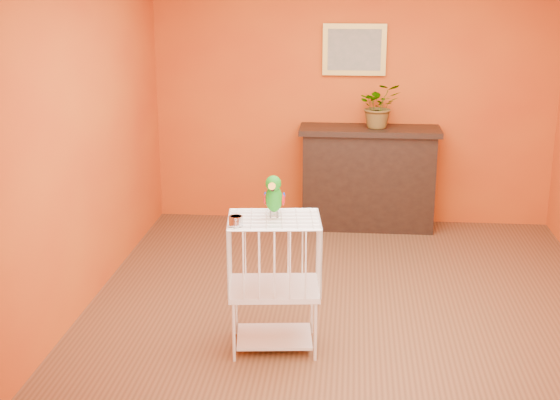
# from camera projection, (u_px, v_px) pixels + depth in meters

# --- Properties ---
(ground) EXTENTS (4.50, 4.50, 0.00)m
(ground) POSITION_uv_depth(u_px,v_px,m) (347.00, 307.00, 5.98)
(ground) COLOR brown
(ground) RESTS_ON ground
(room_shell) EXTENTS (4.50, 4.50, 4.50)m
(room_shell) POSITION_uv_depth(u_px,v_px,m) (353.00, 102.00, 5.54)
(room_shell) COLOR #CD5613
(room_shell) RESTS_ON ground
(console_cabinet) EXTENTS (1.37, 0.49, 1.02)m
(console_cabinet) POSITION_uv_depth(u_px,v_px,m) (368.00, 178.00, 7.75)
(console_cabinet) COLOR black
(console_cabinet) RESTS_ON ground
(potted_plant) EXTENTS (0.47, 0.50, 0.34)m
(potted_plant) POSITION_uv_depth(u_px,v_px,m) (379.00, 110.00, 7.58)
(potted_plant) COLOR #26722D
(potted_plant) RESTS_ON console_cabinet
(framed_picture) EXTENTS (0.62, 0.04, 0.50)m
(framed_picture) POSITION_uv_depth(u_px,v_px,m) (354.00, 50.00, 7.61)
(framed_picture) COLOR gold
(framed_picture) RESTS_ON room_shell
(birdcage) EXTENTS (0.64, 0.52, 0.92)m
(birdcage) POSITION_uv_depth(u_px,v_px,m) (274.00, 282.00, 5.22)
(birdcage) COLOR white
(birdcage) RESTS_ON ground
(feed_cup) EXTENTS (0.09, 0.09, 0.06)m
(feed_cup) POSITION_uv_depth(u_px,v_px,m) (236.00, 221.00, 4.94)
(feed_cup) COLOR silver
(feed_cup) RESTS_ON birdcage
(parrot) EXTENTS (0.14, 0.26, 0.29)m
(parrot) POSITION_uv_depth(u_px,v_px,m) (274.00, 196.00, 5.09)
(parrot) COLOR #59544C
(parrot) RESTS_ON birdcage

